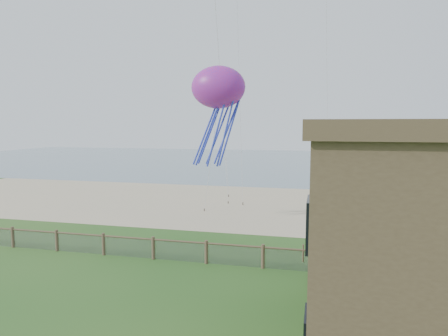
{
  "coord_description": "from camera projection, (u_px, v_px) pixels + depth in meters",
  "views": [
    {
      "loc": [
        5.66,
        -13.6,
        7.3
      ],
      "look_at": [
        0.48,
        8.0,
        4.88
      ],
      "focal_mm": 32.0,
      "sensor_mm": 36.0,
      "label": 1
    }
  ],
  "objects": [
    {
      "name": "picnic_table",
      "position": [
        342.0,
        274.0,
        18.41
      ],
      "size": [
        2.23,
        1.84,
        0.84
      ],
      "primitive_type": null,
      "rotation": [
        0.0,
        0.0,
        -0.18
      ],
      "color": "brown",
      "rests_on": "ground"
    },
    {
      "name": "ground",
      "position": [
        163.0,
        316.0,
        15.25
      ],
      "size": [
        160.0,
        160.0,
        0.0
      ],
      "primitive_type": "plane",
      "color": "#20511C",
      "rests_on": "ground"
    },
    {
      "name": "sand_beach",
      "position": [
        255.0,
        205.0,
        36.52
      ],
      "size": [
        72.0,
        20.0,
        0.02
      ],
      "primitive_type": "cube",
      "color": "#C4B18D",
      "rests_on": "ground"
    },
    {
      "name": "octopus_kite",
      "position": [
        218.0,
        115.0,
        29.54
      ],
      "size": [
        3.99,
        2.96,
        7.82
      ],
      "primitive_type": null,
      "rotation": [
        0.0,
        0.0,
        0.07
      ],
      "color": "#E3234A"
    },
    {
      "name": "chainlink_fence",
      "position": [
        206.0,
        253.0,
        20.99
      ],
      "size": [
        36.2,
        0.2,
        1.25
      ],
      "primitive_type": null,
      "color": "#4A3E2A",
      "rests_on": "ground"
    },
    {
      "name": "ocean",
      "position": [
        290.0,
        162.0,
        79.05
      ],
      "size": [
        160.0,
        68.0,
        0.02
      ],
      "primitive_type": "cube",
      "color": "slate",
      "rests_on": "ground"
    }
  ]
}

